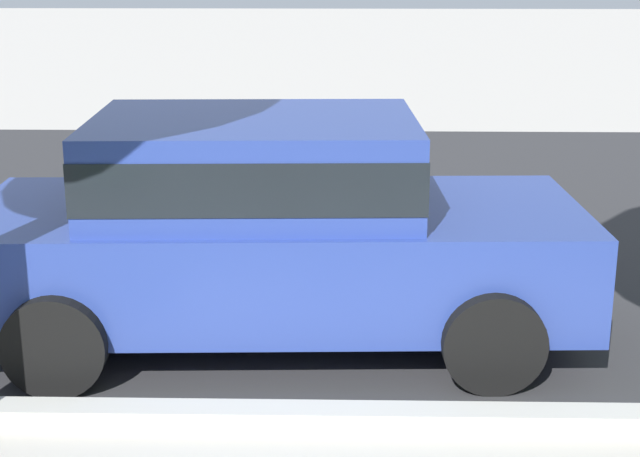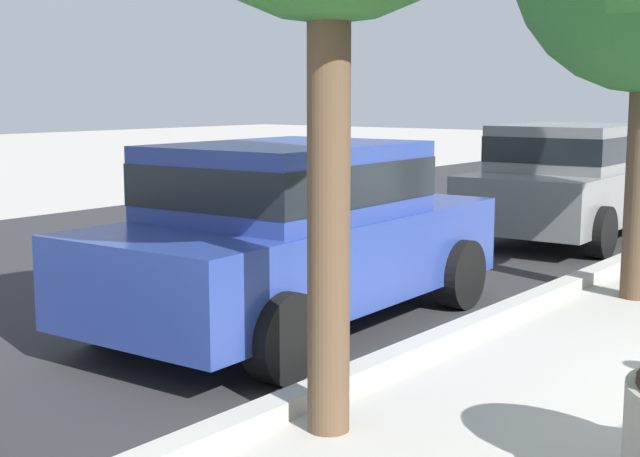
% 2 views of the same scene
% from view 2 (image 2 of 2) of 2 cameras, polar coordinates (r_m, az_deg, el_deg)
% --- Properties ---
extents(street_surface, '(60.00, 9.00, 0.01)m').
position_cam_2_polar(street_surface, '(10.24, -14.70, -2.73)').
color(street_surface, '#2D2D30').
rests_on(street_surface, ground).
extents(curb_stone, '(60.00, 0.20, 0.12)m').
position_cam_2_polar(curb_stone, '(7.23, 8.37, -6.73)').
color(curb_stone, '#B2AFA8').
rests_on(curb_stone, ground).
extents(parked_car_blue, '(4.16, 2.05, 1.56)m').
position_cam_2_polar(parked_car_blue, '(7.49, -1.59, -0.01)').
color(parked_car_blue, navy).
rests_on(parked_car_blue, ground).
extents(parked_car_grey, '(4.16, 2.05, 1.56)m').
position_cam_2_polar(parked_car_grey, '(12.63, 15.74, 3.15)').
color(parked_car_grey, slate).
rests_on(parked_car_grey, ground).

